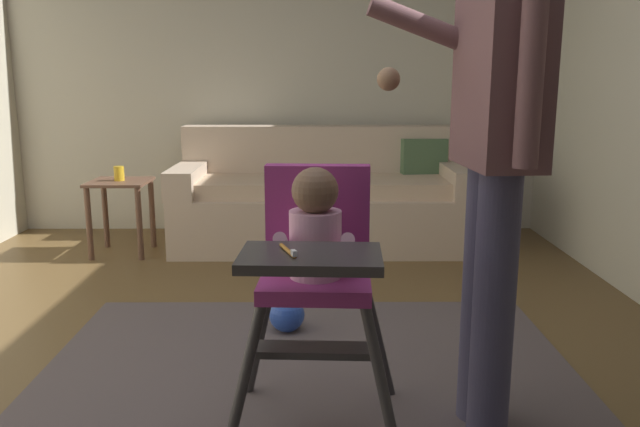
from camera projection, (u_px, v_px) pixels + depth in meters
name	position (u px, v px, depth m)	size (l,w,h in m)	color
ground	(240.00, 401.00, 2.52)	(5.75, 7.15, 0.10)	brown
wall_far	(278.00, 73.00, 5.00)	(4.95, 0.06, 2.51)	beige
area_rug	(307.00, 417.00, 2.30)	(2.25, 2.43, 0.01)	#5A4F4F
couch	(324.00, 200.00, 4.68)	(2.14, 0.86, 0.86)	beige
high_chair	(316.00, 253.00, 2.08)	(0.64, 0.75, 0.94)	#343133
adult_standing	(494.00, 156.00, 2.06)	(0.53, 0.50, 1.69)	#413F5B
toy_ball	(287.00, 314.00, 3.08)	(0.17, 0.17, 0.17)	#284CB7
side_table	(121.00, 200.00, 4.41)	(0.40, 0.40, 0.52)	brown
sippy_cup	(119.00, 173.00, 4.37)	(0.07, 0.07, 0.10)	gold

